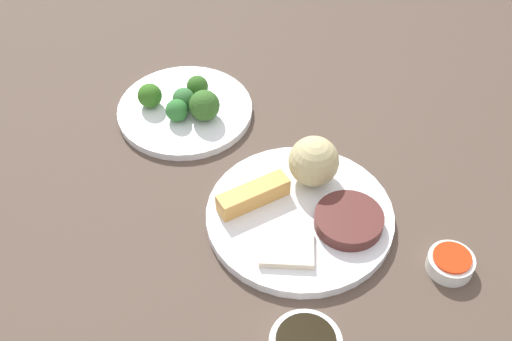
# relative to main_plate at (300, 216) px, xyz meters

# --- Properties ---
(tabletop) EXTENTS (2.20, 2.20, 0.02)m
(tabletop) POSITION_rel_main_plate_xyz_m (0.02, 0.05, -0.02)
(tabletop) COLOR #4D3E33
(tabletop) RESTS_ON ground
(main_plate) EXTENTS (0.29, 0.29, 0.02)m
(main_plate) POSITION_rel_main_plate_xyz_m (0.00, 0.00, 0.00)
(main_plate) COLOR white
(main_plate) RESTS_ON tabletop
(rice_scoop) EXTENTS (0.08, 0.08, 0.08)m
(rice_scoop) POSITION_rel_main_plate_xyz_m (0.01, -0.07, 0.05)
(rice_scoop) COLOR tan
(rice_scoop) RESTS_ON main_plate
(spring_roll) EXTENTS (0.09, 0.11, 0.03)m
(spring_roll) POSITION_rel_main_plate_xyz_m (0.07, 0.01, 0.02)
(spring_roll) COLOR gold
(spring_roll) RESTS_ON main_plate
(crab_rangoon_wonton) EXTENTS (0.10, 0.09, 0.01)m
(crab_rangoon_wonton) POSITION_rel_main_plate_xyz_m (-0.01, 0.07, 0.01)
(crab_rangoon_wonton) COLOR beige
(crab_rangoon_wonton) RESTS_ON main_plate
(stir_fry_heap) EXTENTS (0.10, 0.10, 0.02)m
(stir_fry_heap) POSITION_rel_main_plate_xyz_m (-0.07, -0.01, 0.02)
(stir_fry_heap) COLOR #4F2420
(stir_fry_heap) RESTS_ON main_plate
(broccoli_plate) EXTENTS (0.24, 0.24, 0.01)m
(broccoli_plate) POSITION_rel_main_plate_xyz_m (0.28, -0.14, -0.00)
(broccoli_plate) COLOR white
(broccoli_plate) RESTS_ON tabletop
(broccoli_floret_0) EXTENTS (0.04, 0.04, 0.04)m
(broccoli_floret_0) POSITION_rel_main_plate_xyz_m (0.27, -0.18, 0.03)
(broccoli_floret_0) COLOR #2E5D1E
(broccoli_floret_0) RESTS_ON broccoli_plate
(broccoli_floret_1) EXTENTS (0.04, 0.04, 0.04)m
(broccoli_floret_1) POSITION_rel_main_plate_xyz_m (0.28, -0.11, 0.03)
(broccoli_floret_1) COLOR #2D7230
(broccoli_floret_1) RESTS_ON broccoli_plate
(broccoli_floret_2) EXTENTS (0.04, 0.04, 0.04)m
(broccoli_floret_2) POSITION_rel_main_plate_xyz_m (0.28, -0.14, 0.03)
(broccoli_floret_2) COLOR #367037
(broccoli_floret_2) RESTS_ON broccoli_plate
(broccoli_floret_3) EXTENTS (0.05, 0.05, 0.05)m
(broccoli_floret_3) POSITION_rel_main_plate_xyz_m (0.23, -0.13, 0.03)
(broccoli_floret_3) COLOR #336324
(broccoli_floret_3) RESTS_ON broccoli_plate
(broccoli_floret_4) EXTENTS (0.04, 0.04, 0.04)m
(broccoli_floret_4) POSITION_rel_main_plate_xyz_m (0.34, -0.12, 0.03)
(broccoli_floret_4) COLOR #31681D
(broccoli_floret_4) RESTS_ON broccoli_plate
(soy_sauce_bowl_liquid) EXTENTS (0.08, 0.08, 0.00)m
(soy_sauce_bowl_liquid) POSITION_rel_main_plate_xyz_m (-0.09, 0.21, 0.03)
(soy_sauce_bowl_liquid) COLOR black
(soy_sauce_bowl_liquid) RESTS_ON soy_sauce_bowl
(sauce_ramekin_sweet_and_sour) EXTENTS (0.07, 0.07, 0.02)m
(sauce_ramekin_sweet_and_sour) POSITION_rel_main_plate_xyz_m (-0.23, -0.01, 0.00)
(sauce_ramekin_sweet_and_sour) COLOR white
(sauce_ramekin_sweet_and_sour) RESTS_ON tabletop
(sauce_ramekin_sweet_and_sour_liquid) EXTENTS (0.06, 0.06, 0.00)m
(sauce_ramekin_sweet_and_sour_liquid) POSITION_rel_main_plate_xyz_m (-0.23, -0.01, 0.02)
(sauce_ramekin_sweet_and_sour_liquid) COLOR red
(sauce_ramekin_sweet_and_sour_liquid) RESTS_ON sauce_ramekin_sweet_and_sour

